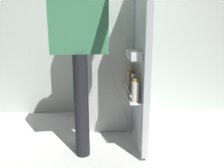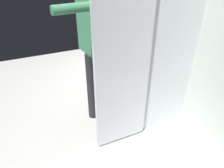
{
  "view_description": "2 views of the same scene",
  "coord_description": "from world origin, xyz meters",
  "views": [
    {
      "loc": [
        -0.01,
        -1.88,
        1.03
      ],
      "look_at": [
        0.06,
        -0.03,
        0.6
      ],
      "focal_mm": 34.47,
      "sensor_mm": 36.0,
      "label": 1
    },
    {
      "loc": [
        1.8,
        -0.81,
        1.75
      ],
      "look_at": [
        0.02,
        0.0,
        0.56
      ],
      "focal_mm": 32.45,
      "sensor_mm": 36.0,
      "label": 2
    }
  ],
  "objects": [
    {
      "name": "person",
      "position": [
        -0.2,
        -0.09,
        1.06
      ],
      "size": [
        0.64,
        0.75,
        1.74
      ],
      "color": "black",
      "rests_on": "ground_plane"
    },
    {
      "name": "ground_plane",
      "position": [
        0.0,
        0.0,
        0.0
      ],
      "size": [
        5.18,
        5.18,
        0.0
      ],
      "primitive_type": "plane",
      "color": "silver"
    },
    {
      "name": "kitchen_wall",
      "position": [
        0.0,
        0.93,
        1.3
      ],
      "size": [
        4.4,
        0.1,
        2.61
      ],
      "primitive_type": "cube",
      "color": "beige",
      "rests_on": "ground_plane"
    },
    {
      "name": "refrigerator",
      "position": [
        0.02,
        0.51,
        0.83
      ],
      "size": [
        0.64,
        1.18,
        1.67
      ],
      "color": "silver",
      "rests_on": "ground_plane"
    }
  ]
}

